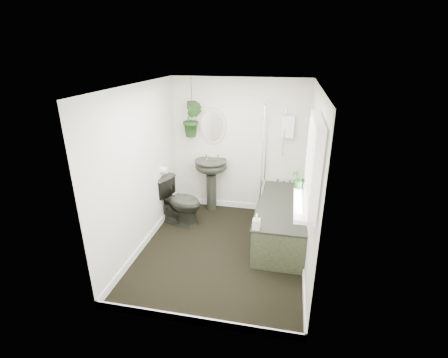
# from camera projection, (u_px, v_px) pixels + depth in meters

# --- Properties ---
(floor) EXTENTS (2.30, 2.80, 0.02)m
(floor) POSITION_uv_depth(u_px,v_px,m) (222.00, 250.00, 4.70)
(floor) COLOR black
(floor) RESTS_ON ground
(ceiling) EXTENTS (2.30, 2.80, 0.02)m
(ceiling) POSITION_uv_depth(u_px,v_px,m) (221.00, 85.00, 3.84)
(ceiling) COLOR white
(ceiling) RESTS_ON ground
(wall_back) EXTENTS (2.30, 0.02, 2.30)m
(wall_back) POSITION_uv_depth(u_px,v_px,m) (239.00, 147.00, 5.55)
(wall_back) COLOR silver
(wall_back) RESTS_ON ground
(wall_front) EXTENTS (2.30, 0.02, 2.30)m
(wall_front) POSITION_uv_depth(u_px,v_px,m) (190.00, 231.00, 2.99)
(wall_front) COLOR silver
(wall_front) RESTS_ON ground
(wall_left) EXTENTS (0.02, 2.80, 2.30)m
(wall_left) POSITION_uv_depth(u_px,v_px,m) (140.00, 170.00, 4.49)
(wall_left) COLOR silver
(wall_left) RESTS_ON ground
(wall_right) EXTENTS (0.02, 2.80, 2.30)m
(wall_right) POSITION_uv_depth(u_px,v_px,m) (312.00, 183.00, 4.05)
(wall_right) COLOR silver
(wall_right) RESTS_ON ground
(skirting) EXTENTS (2.30, 2.80, 0.10)m
(skirting) POSITION_uv_depth(u_px,v_px,m) (222.00, 247.00, 4.68)
(skirting) COLOR white
(skirting) RESTS_ON floor
(bathtub) EXTENTS (0.72, 1.72, 0.58)m
(bathtub) POSITION_uv_depth(u_px,v_px,m) (280.00, 221.00, 4.90)
(bathtub) COLOR black
(bathtub) RESTS_ON floor
(bath_screen) EXTENTS (0.04, 0.72, 1.40)m
(bath_screen) POSITION_uv_depth(u_px,v_px,m) (264.00, 148.00, 5.03)
(bath_screen) COLOR silver
(bath_screen) RESTS_ON bathtub
(shower_box) EXTENTS (0.20, 0.10, 0.35)m
(shower_box) POSITION_uv_depth(u_px,v_px,m) (288.00, 127.00, 5.19)
(shower_box) COLOR white
(shower_box) RESTS_ON wall_back
(oval_mirror) EXTENTS (0.46, 0.03, 0.62)m
(oval_mirror) POSITION_uv_depth(u_px,v_px,m) (212.00, 126.00, 5.47)
(oval_mirror) COLOR #C4B69B
(oval_mirror) RESTS_ON wall_back
(wall_sconce) EXTENTS (0.04, 0.04, 0.22)m
(wall_sconce) POSITION_uv_depth(u_px,v_px,m) (190.00, 131.00, 5.57)
(wall_sconce) COLOR black
(wall_sconce) RESTS_ON wall_back
(toilet_roll_holder) EXTENTS (0.11, 0.11, 0.11)m
(toilet_roll_holder) POSITION_uv_depth(u_px,v_px,m) (164.00, 170.00, 5.21)
(toilet_roll_holder) COLOR white
(toilet_roll_holder) RESTS_ON wall_left
(window_recess) EXTENTS (0.08, 1.00, 0.90)m
(window_recess) POSITION_uv_depth(u_px,v_px,m) (313.00, 163.00, 3.24)
(window_recess) COLOR white
(window_recess) RESTS_ON wall_right
(window_sill) EXTENTS (0.18, 1.00, 0.04)m
(window_sill) POSITION_uv_depth(u_px,v_px,m) (302.00, 200.00, 3.41)
(window_sill) COLOR white
(window_sill) RESTS_ON wall_right
(window_blinds) EXTENTS (0.01, 0.86, 0.76)m
(window_blinds) POSITION_uv_depth(u_px,v_px,m) (309.00, 162.00, 3.25)
(window_blinds) COLOR white
(window_blinds) RESTS_ON wall_right
(toilet) EXTENTS (0.86, 0.64, 0.78)m
(toilet) POSITION_uv_depth(u_px,v_px,m) (180.00, 201.00, 5.31)
(toilet) COLOR black
(toilet) RESTS_ON floor
(pedestal_sink) EXTENTS (0.58, 0.50, 0.94)m
(pedestal_sink) POSITION_uv_depth(u_px,v_px,m) (211.00, 185.00, 5.72)
(pedestal_sink) COLOR black
(pedestal_sink) RESTS_ON floor
(sill_plant) EXTENTS (0.26, 0.25, 0.23)m
(sill_plant) POSITION_uv_depth(u_px,v_px,m) (300.00, 178.00, 3.63)
(sill_plant) COLOR black
(sill_plant) RESTS_ON window_sill
(hanging_plant) EXTENTS (0.35, 0.29, 0.59)m
(hanging_plant) POSITION_uv_depth(u_px,v_px,m) (192.00, 119.00, 5.37)
(hanging_plant) COLOR black
(hanging_plant) RESTS_ON ceiling
(soap_bottle) EXTENTS (0.10, 0.10, 0.21)m
(soap_bottle) POSITION_uv_depth(u_px,v_px,m) (257.00, 222.00, 4.09)
(soap_bottle) COLOR #322524
(soap_bottle) RESTS_ON bathtub
(hanging_pot) EXTENTS (0.16, 0.16, 0.12)m
(hanging_pot) POSITION_uv_depth(u_px,v_px,m) (192.00, 105.00, 5.28)
(hanging_pot) COLOR #302219
(hanging_pot) RESTS_ON ceiling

